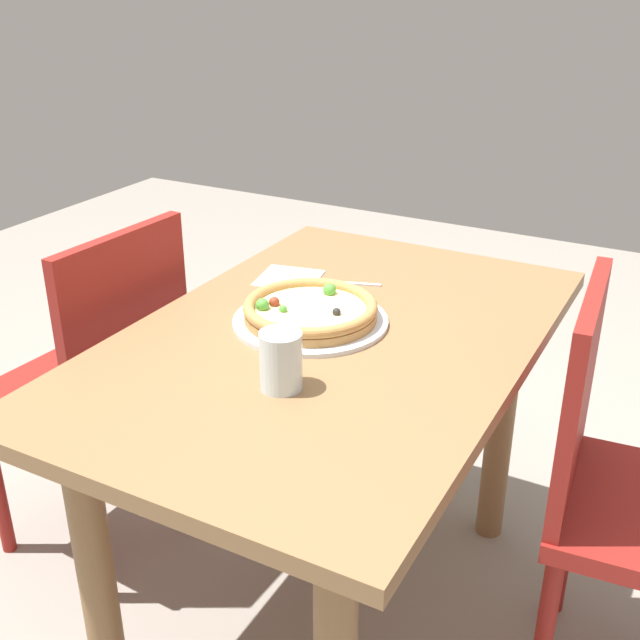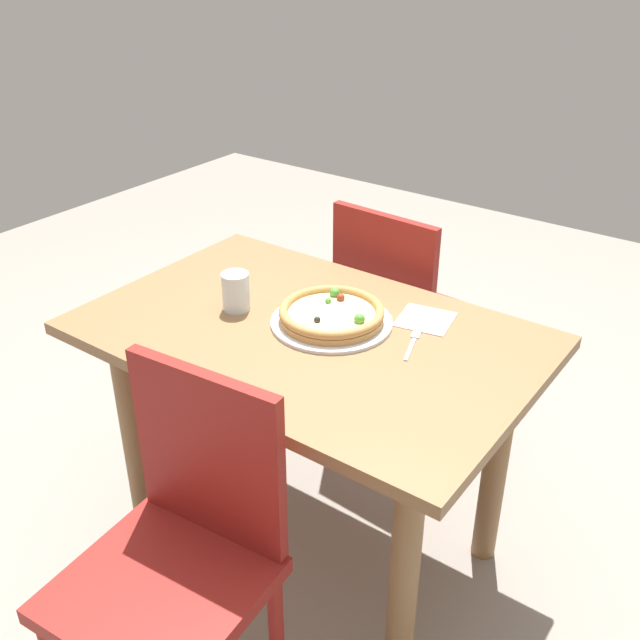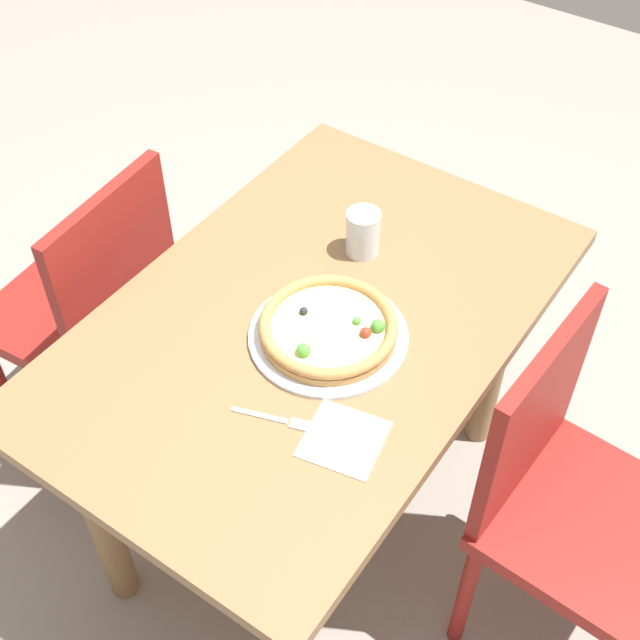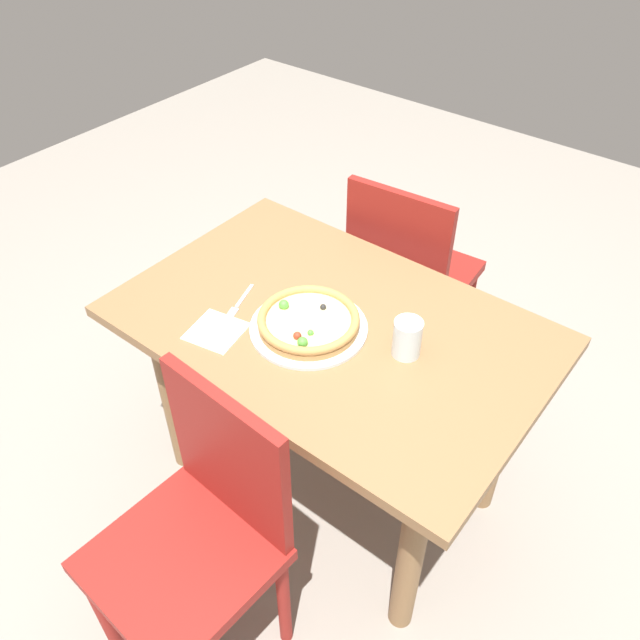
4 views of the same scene
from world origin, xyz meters
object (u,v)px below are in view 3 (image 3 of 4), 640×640
chair_far (569,500)px  fork (281,420)px  drinking_glass (363,233)px  napkin (344,439)px  plate (328,336)px  dining_table (312,357)px  pizza (329,328)px  chair_near (92,309)px

chair_far → fork: bearing=-54.3°
drinking_glass → napkin: 0.52m
chair_far → plate: (0.09, -0.54, 0.25)m
drinking_glass → napkin: bearing=28.9°
dining_table → napkin: 0.34m
drinking_glass → pizza: bearing=18.3°
plate → fork: (0.22, 0.05, -0.00)m
chair_near → pizza: chair_near is taller
napkin → chair_far: bearing=127.2°
plate → pizza: pizza is taller
chair_far → pizza: (0.09, -0.54, 0.27)m
chair_near → plate: 0.71m
drinking_glass → chair_near: bearing=-60.0°
fork → napkin: size_ratio=1.15×
fork → napkin: fork is taller
chair_near → drinking_glass: bearing=-64.9°
chair_far → napkin: chair_far is taller
plate → napkin: 0.25m
dining_table → drinking_glass: size_ratio=11.09×
dining_table → fork: size_ratio=7.36×
dining_table → chair_far: (-0.06, 0.60, -0.11)m
chair_near → pizza: size_ratio=3.19×
napkin → dining_table: bearing=-134.5°
pizza → fork: 0.23m
pizza → dining_table: bearing=-116.2°
chair_far → fork: size_ratio=5.53×
chair_near → plate: chair_near is taller
chair_far → pizza: chair_far is taller
napkin → drinking_glass: bearing=-151.1°
pizza → napkin: bearing=40.5°
napkin → chair_near: bearing=-98.2°
plate → chair_near: bearing=-83.7°
pizza → napkin: 0.25m
chair_near → napkin: (0.12, 0.83, 0.24)m
dining_table → chair_near: (0.10, -0.60, -0.11)m
pizza → drinking_glass: (-0.26, -0.09, 0.02)m
chair_near → plate: bearing=-88.7°
chair_near → dining_table: bearing=-85.1°
chair_near → pizza: (-0.07, 0.66, 0.27)m
dining_table → napkin: size_ratio=8.50×
dining_table → chair_far: 0.61m
chair_far → drinking_glass: chair_far is taller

